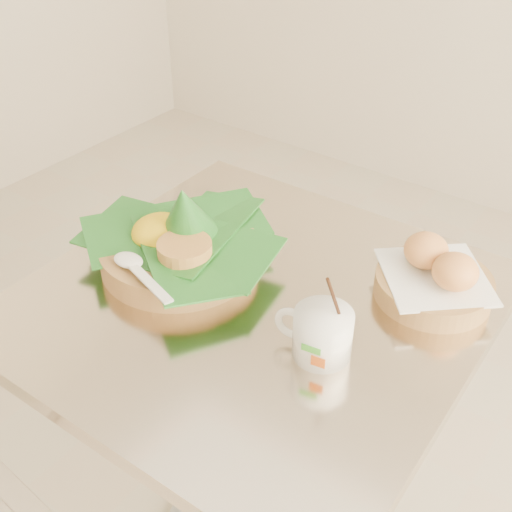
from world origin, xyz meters
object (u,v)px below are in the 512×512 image
Objects in this scene: cafe_table at (255,391)px; coffee_mug at (321,332)px; rice_basket at (178,242)px; bread_basket at (435,279)px.

coffee_mug is at bearing -16.91° from cafe_table.
rice_basket reaches higher than cafe_table.
rice_basket is 1.50× the size of bread_basket.
cafe_table is 0.31m from coffee_mug.
coffee_mug is (-0.08, -0.22, 0.01)m from bread_basket.
coffee_mug reaches higher than bread_basket.
rice_basket reaches higher than coffee_mug.
cafe_table is 5.00× the size of coffee_mug.
cafe_table is at bearing 0.89° from rice_basket.
bread_basket is at bearing 24.58° from rice_basket.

